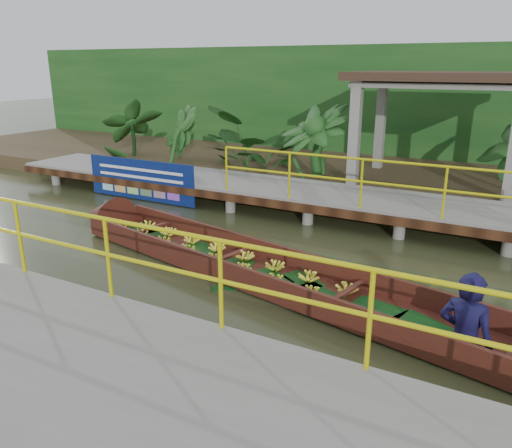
% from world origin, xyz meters
% --- Properties ---
extents(ground, '(80.00, 80.00, 0.00)m').
position_xyz_m(ground, '(0.00, 0.00, 0.00)').
color(ground, '#2C2F17').
rests_on(ground, ground).
extents(land_strip, '(30.00, 8.00, 0.45)m').
position_xyz_m(land_strip, '(0.00, 7.50, 0.23)').
color(land_strip, '#372C1B').
rests_on(land_strip, ground).
extents(far_dock, '(16.00, 2.06, 1.66)m').
position_xyz_m(far_dock, '(0.02, 3.43, 0.48)').
color(far_dock, gray).
rests_on(far_dock, ground).
extents(near_dock, '(18.00, 2.40, 1.73)m').
position_xyz_m(near_dock, '(1.00, -4.20, 0.30)').
color(near_dock, gray).
rests_on(near_dock, ground).
extents(pavilion, '(4.40, 3.00, 3.00)m').
position_xyz_m(pavilion, '(3.00, 6.30, 2.82)').
color(pavilion, gray).
rests_on(pavilion, ground).
extents(foliage_backdrop, '(30.00, 0.80, 4.00)m').
position_xyz_m(foliage_backdrop, '(0.00, 10.00, 2.00)').
color(foliage_backdrop, '#154216').
rests_on(foliage_backdrop, ground).
extents(vendor_boat, '(11.15, 3.38, 2.35)m').
position_xyz_m(vendor_boat, '(2.22, -0.58, 0.25)').
color(vendor_boat, '#3A1610').
rests_on(vendor_boat, ground).
extents(blue_banner, '(3.35, 0.04, 1.05)m').
position_xyz_m(blue_banner, '(-3.55, 2.48, 0.56)').
color(blue_banner, navy).
rests_on(blue_banner, ground).
extents(tropical_plants, '(14.30, 1.30, 1.62)m').
position_xyz_m(tropical_plants, '(-0.26, 5.30, 1.26)').
color(tropical_plants, '#154216').
rests_on(tropical_plants, ground).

